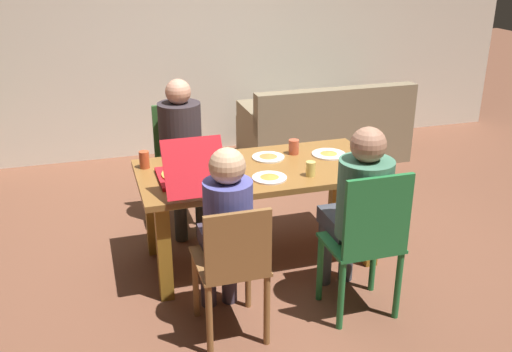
% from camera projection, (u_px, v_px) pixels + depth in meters
% --- Properties ---
extents(ground_plane, '(20.00, 20.00, 0.00)m').
position_uv_depth(ground_plane, '(260.00, 258.00, 4.33)').
color(ground_plane, brown).
extents(back_wall, '(7.66, 0.12, 2.75)m').
position_uv_depth(back_wall, '(188.00, 26.00, 6.11)').
color(back_wall, silver).
rests_on(back_wall, ground).
extents(dining_table, '(1.72, 0.85, 0.73)m').
position_uv_depth(dining_table, '(260.00, 183.00, 4.10)').
color(dining_table, brown).
rests_on(dining_table, ground).
extents(chair_0, '(0.39, 0.45, 0.89)m').
position_uv_depth(chair_0, '(233.00, 265.00, 3.27)').
color(chair_0, brown).
rests_on(chair_0, ground).
extents(person_0, '(0.28, 0.48, 1.18)m').
position_uv_depth(person_0, '(226.00, 223.00, 3.33)').
color(person_0, '#3D3341').
rests_on(person_0, ground).
extents(chair_1, '(0.44, 0.38, 0.99)m').
position_uv_depth(chair_1, '(368.00, 239.00, 3.45)').
color(chair_1, '#237339').
rests_on(chair_1, ground).
extents(person_1, '(0.33, 0.56, 1.23)m').
position_uv_depth(person_1, '(359.00, 203.00, 3.52)').
color(person_1, '#3F424B').
rests_on(person_1, ground).
extents(chair_2, '(0.40, 0.45, 0.97)m').
position_uv_depth(chair_2, '(180.00, 157.00, 4.80)').
color(chair_2, '#35652E').
rests_on(chair_2, ground).
extents(person_2, '(0.34, 0.56, 1.22)m').
position_uv_depth(person_2, '(182.00, 142.00, 4.59)').
color(person_2, '#373A39').
rests_on(person_2, ground).
extents(pizza_box_0, '(0.39, 0.60, 0.35)m').
position_uv_depth(pizza_box_0, '(188.00, 174.00, 3.81)').
color(pizza_box_0, red).
rests_on(pizza_box_0, dining_table).
extents(plate_0, '(0.25, 0.25, 0.03)m').
position_uv_depth(plate_0, '(329.00, 154.00, 4.29)').
color(plate_0, white).
rests_on(plate_0, dining_table).
extents(plate_1, '(0.24, 0.24, 0.03)m').
position_uv_depth(plate_1, '(268.00, 157.00, 4.23)').
color(plate_1, white).
rests_on(plate_1, dining_table).
extents(plate_2, '(0.23, 0.23, 0.03)m').
position_uv_depth(plate_2, '(270.00, 177.00, 3.86)').
color(plate_2, white).
rests_on(plate_2, dining_table).
extents(drinking_glass_0, '(0.07, 0.07, 0.12)m').
position_uv_depth(drinking_glass_0, '(144.00, 160.00, 4.03)').
color(drinking_glass_0, '#B64A27').
rests_on(drinking_glass_0, dining_table).
extents(drinking_glass_1, '(0.07, 0.07, 0.11)m').
position_uv_depth(drinking_glass_1, '(213.00, 150.00, 4.23)').
color(drinking_glass_1, '#E3C967').
rests_on(drinking_glass_1, dining_table).
extents(drinking_glass_2, '(0.07, 0.07, 0.10)m').
position_uv_depth(drinking_glass_2, '(311.00, 169.00, 3.89)').
color(drinking_glass_2, '#E0C660').
rests_on(drinking_glass_2, dining_table).
extents(drinking_glass_3, '(0.08, 0.08, 0.11)m').
position_uv_depth(drinking_glass_3, '(294.00, 147.00, 4.29)').
color(drinking_glass_3, '#BC4F32').
rests_on(drinking_glass_3, dining_table).
extents(couch, '(1.73, 0.83, 0.85)m').
position_uv_depth(couch, '(324.00, 132.00, 6.20)').
color(couch, '#837358').
rests_on(couch, ground).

